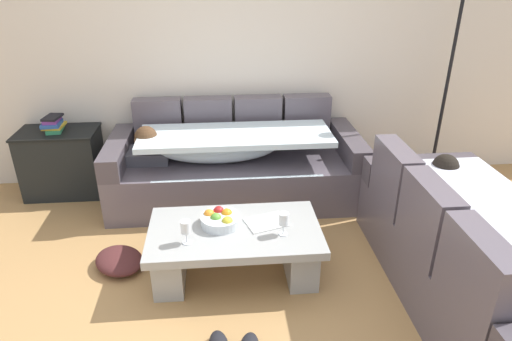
{
  "coord_description": "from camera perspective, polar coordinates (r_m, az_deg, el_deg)",
  "views": [
    {
      "loc": [
        -0.05,
        -2.16,
        2.08
      ],
      "look_at": [
        0.24,
        1.03,
        0.55
      ],
      "focal_mm": 31.26,
      "sensor_mm": 36.0,
      "label": 1
    }
  ],
  "objects": [
    {
      "name": "wine_glass_near_right",
      "position": [
        3.01,
        3.55,
        -6.31
      ],
      "size": [
        0.07,
        0.07,
        0.17
      ],
      "color": "silver",
      "rests_on": "coffee_table"
    },
    {
      "name": "fruit_bowl",
      "position": [
        3.16,
        -4.61,
        -6.21
      ],
      "size": [
        0.28,
        0.28,
        0.1
      ],
      "color": "silver",
      "rests_on": "coffee_table"
    },
    {
      "name": "wine_glass_near_left",
      "position": [
        2.95,
        -8.97,
        -7.28
      ],
      "size": [
        0.07,
        0.07,
        0.17
      ],
      "color": "silver",
      "rests_on": "coffee_table"
    },
    {
      "name": "coffee_table",
      "position": [
        3.21,
        -2.7,
        -9.56
      ],
      "size": [
        1.2,
        0.68,
        0.38
      ],
      "color": "#9FA19E",
      "rests_on": "ground_plane"
    },
    {
      "name": "book_stack_on_cabinet",
      "position": [
        4.5,
        -24.52,
        5.45
      ],
      "size": [
        0.19,
        0.23,
        0.14
      ],
      "color": "#338C59",
      "rests_on": "side_cabinet"
    },
    {
      "name": "back_wall",
      "position": [
        4.37,
        -4.55,
        15.84
      ],
      "size": [
        9.0,
        0.1,
        2.7
      ],
      "primitive_type": "cube",
      "color": "silver",
      "rests_on": "ground_plane"
    },
    {
      "name": "floor_lamp",
      "position": [
        4.52,
        23.12,
        11.21
      ],
      "size": [
        0.33,
        0.31,
        1.95
      ],
      "color": "black",
      "rests_on": "ground_plane"
    },
    {
      "name": "ground_plane",
      "position": [
        3.0,
        -2.91,
        -18.43
      ],
      "size": [
        14.0,
        14.0,
        0.0
      ],
      "primitive_type": "plane",
      "color": "#B0824D"
    },
    {
      "name": "crumpled_garment",
      "position": [
        3.51,
        -17.09,
        -10.96
      ],
      "size": [
        0.5,
        0.51,
        0.12
      ],
      "primitive_type": "ellipsoid",
      "rotation": [
        0.0,
        0.0,
        2.29
      ],
      "color": "#4C2323",
      "rests_on": "ground_plane"
    },
    {
      "name": "open_magazine",
      "position": [
        3.19,
        1.36,
        -6.63
      ],
      "size": [
        0.33,
        0.28,
        0.01
      ],
      "primitive_type": "cube",
      "rotation": [
        0.0,
        0.0,
        0.3
      ],
      "color": "white",
      "rests_on": "coffee_table"
    },
    {
      "name": "side_cabinet",
      "position": [
        4.63,
        -23.51,
        0.95
      ],
      "size": [
        0.72,
        0.44,
        0.64
      ],
      "color": "black",
      "rests_on": "ground_plane"
    },
    {
      "name": "couch_near_window",
      "position": [
        3.27,
        25.9,
        -9.68
      ],
      "size": [
        0.92,
        2.04,
        0.88
      ],
      "rotation": [
        0.0,
        0.0,
        1.57
      ],
      "color": "#5A515B",
      "rests_on": "ground_plane"
    },
    {
      "name": "couch_along_wall",
      "position": [
        4.17,
        -3.07,
        0.7
      ],
      "size": [
        2.29,
        0.92,
        0.88
      ],
      "color": "#5A515B",
      "rests_on": "ground_plane"
    }
  ]
}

